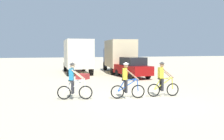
{
  "coord_description": "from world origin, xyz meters",
  "views": [
    {
      "loc": [
        -4.49,
        -10.81,
        2.47
      ],
      "look_at": [
        -0.23,
        4.39,
        1.1
      ],
      "focal_mm": 39.14,
      "sensor_mm": 36.0,
      "label": 1
    }
  ],
  "objects_px": {
    "box_truck_tan_camper": "(119,55)",
    "cyclist_cowboy_hat": "(127,82)",
    "sedan_parked": "(132,67)",
    "cyclist_near_camera": "(162,80)",
    "box_truck_cream_rv": "(77,55)",
    "cyclist_orange_shirt": "(73,82)",
    "supply_crate": "(83,76)"
  },
  "relations": [
    {
      "from": "box_truck_tan_camper",
      "to": "cyclist_cowboy_hat",
      "type": "xyz_separation_m",
      "value": [
        -3.62,
        -13.1,
        -1.03
      ]
    },
    {
      "from": "sedan_parked",
      "to": "cyclist_near_camera",
      "type": "distance_m",
      "value": 8.35
    },
    {
      "from": "sedan_parked",
      "to": "cyclist_near_camera",
      "type": "xyz_separation_m",
      "value": [
        -1.4,
        -8.23,
        -0.04
      ]
    },
    {
      "from": "box_truck_cream_rv",
      "to": "sedan_parked",
      "type": "relative_size",
      "value": 1.54
    },
    {
      "from": "box_truck_tan_camper",
      "to": "cyclist_cowboy_hat",
      "type": "height_order",
      "value": "box_truck_tan_camper"
    },
    {
      "from": "cyclist_orange_shirt",
      "to": "supply_crate",
      "type": "distance_m",
      "value": 8.08
    },
    {
      "from": "box_truck_tan_camper",
      "to": "sedan_parked",
      "type": "relative_size",
      "value": 1.58
    },
    {
      "from": "box_truck_cream_rv",
      "to": "sedan_parked",
      "type": "bearing_deg",
      "value": -51.39
    },
    {
      "from": "cyclist_orange_shirt",
      "to": "cyclist_near_camera",
      "type": "distance_m",
      "value": 4.55
    },
    {
      "from": "cyclist_cowboy_hat",
      "to": "supply_crate",
      "type": "xyz_separation_m",
      "value": [
        -0.91,
        8.36,
        -0.63
      ]
    },
    {
      "from": "box_truck_cream_rv",
      "to": "box_truck_tan_camper",
      "type": "xyz_separation_m",
      "value": [
        4.3,
        -0.21,
        0.0
      ]
    },
    {
      "from": "cyclist_orange_shirt",
      "to": "cyclist_cowboy_hat",
      "type": "height_order",
      "value": "same"
    },
    {
      "from": "box_truck_tan_camper",
      "to": "cyclist_orange_shirt",
      "type": "distance_m",
      "value": 14.1
    },
    {
      "from": "sedan_parked",
      "to": "supply_crate",
      "type": "distance_m",
      "value": 4.32
    },
    {
      "from": "sedan_parked",
      "to": "cyclist_cowboy_hat",
      "type": "relative_size",
      "value": 2.42
    },
    {
      "from": "cyclist_near_camera",
      "to": "cyclist_orange_shirt",
      "type": "bearing_deg",
      "value": 174.08
    },
    {
      "from": "cyclist_near_camera",
      "to": "supply_crate",
      "type": "xyz_separation_m",
      "value": [
        -2.87,
        8.35,
        -0.63
      ]
    },
    {
      "from": "sedan_parked",
      "to": "cyclist_cowboy_hat",
      "type": "height_order",
      "value": "cyclist_cowboy_hat"
    },
    {
      "from": "cyclist_orange_shirt",
      "to": "box_truck_tan_camper",
      "type": "bearing_deg",
      "value": 63.87
    },
    {
      "from": "box_truck_cream_rv",
      "to": "cyclist_orange_shirt",
      "type": "relative_size",
      "value": 3.73
    },
    {
      "from": "box_truck_cream_rv",
      "to": "cyclist_orange_shirt",
      "type": "distance_m",
      "value": 13.01
    },
    {
      "from": "cyclist_cowboy_hat",
      "to": "cyclist_orange_shirt",
      "type": "bearing_deg",
      "value": 169.52
    },
    {
      "from": "box_truck_tan_camper",
      "to": "cyclist_cowboy_hat",
      "type": "bearing_deg",
      "value": -105.45
    },
    {
      "from": "cyclist_near_camera",
      "to": "supply_crate",
      "type": "height_order",
      "value": "cyclist_near_camera"
    },
    {
      "from": "supply_crate",
      "to": "cyclist_orange_shirt",
      "type": "bearing_deg",
      "value": -101.91
    },
    {
      "from": "box_truck_tan_camper",
      "to": "cyclist_near_camera",
      "type": "distance_m",
      "value": 13.24
    },
    {
      "from": "box_truck_tan_camper",
      "to": "cyclist_orange_shirt",
      "type": "xyz_separation_m",
      "value": [
        -6.19,
        -12.62,
        -1.03
      ]
    },
    {
      "from": "box_truck_cream_rv",
      "to": "box_truck_tan_camper",
      "type": "relative_size",
      "value": 0.98
    },
    {
      "from": "box_truck_cream_rv",
      "to": "cyclist_near_camera",
      "type": "distance_m",
      "value": 13.6
    },
    {
      "from": "box_truck_cream_rv",
      "to": "sedan_parked",
      "type": "xyz_separation_m",
      "value": [
        4.04,
        -5.07,
        -0.99
      ]
    },
    {
      "from": "sedan_parked",
      "to": "supply_crate",
      "type": "bearing_deg",
      "value": 178.37
    },
    {
      "from": "cyclist_cowboy_hat",
      "to": "supply_crate",
      "type": "relative_size",
      "value": 2.06
    }
  ]
}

